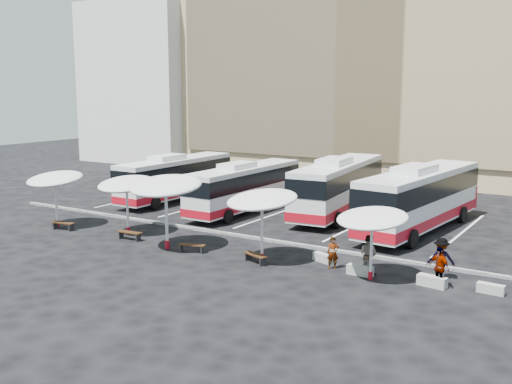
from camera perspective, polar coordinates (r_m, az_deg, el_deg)
The scene contains 26 objects.
ground at distance 34.79m, azimuth -4.05°, elevation -4.14°, with size 120.00×120.00×0.00m, color black.
sandstone_building at distance 62.48m, azimuth 13.88°, elevation 13.45°, with size 42.00×18.25×29.60m.
apartment_block at distance 73.16m, azimuth -8.91°, elevation 10.21°, with size 14.00×14.00×18.00m, color silver.
curb_divider at distance 35.16m, azimuth -3.56°, elevation -3.85°, with size 34.00×0.25×0.15m, color black.
bay_lines at distance 41.34m, azimuth 2.53°, elevation -1.87°, with size 24.15×12.00×0.01m.
bus_0 at distance 45.62m, azimuth -7.64°, elevation 1.46°, with size 2.63×11.15×3.54m.
bus_1 at distance 40.95m, azimuth -1.05°, elevation 0.56°, with size 2.69×11.05×3.50m.
bus_2 at distance 40.63m, azimuth 7.89°, elevation 0.70°, with size 3.85×12.52×3.91m.
bus_3 at distance 36.83m, azimuth 15.41°, elevation -0.42°, with size 3.83×12.87×4.02m.
sunshade_0 at distance 38.29m, azimuth -18.60°, elevation 1.17°, with size 3.58×3.62×3.48m.
sunshade_1 at distance 35.34m, azimuth -12.23°, elevation 0.73°, with size 3.68×3.72×3.45m.
sunshade_2 at distance 31.52m, azimuth -8.59°, elevation 0.57°, with size 4.42×4.46×3.97m.
sunshade_3 at distance 28.89m, azimuth 0.58°, elevation -0.76°, with size 4.31×4.34×3.62m.
sunshade_4 at distance 26.66m, azimuth 11.01°, elevation -2.50°, with size 3.74×3.77×3.27m.
wood_bench_0 at distance 37.74m, azimuth -17.90°, elevation -2.93°, with size 1.57×0.60×0.47m.
wood_bench_1 at distance 34.34m, azimuth -11.96°, elevation -3.90°, with size 1.56×0.51×0.47m.
wood_bench_2 at distance 31.25m, azimuth -6.13°, elevation -5.16°, with size 1.45×0.82×0.43m.
wood_bench_3 at distance 29.22m, azimuth -0.06°, elevation -6.15°, with size 1.50×0.86×0.45m.
conc_bench_0 at distance 29.64m, azimuth 6.40°, elevation -6.24°, with size 1.11×0.37×0.42m, color gray.
conc_bench_1 at distance 27.84m, azimuth 9.88°, elevation -7.37°, with size 1.20×0.40×0.45m, color gray.
conc_bench_2 at distance 26.98m, azimuth 16.42°, elevation -8.16°, with size 1.26×0.42×0.47m, color gray.
conc_bench_3 at distance 26.91m, azimuth 21.46°, elevation -8.57°, with size 1.10×0.37×0.41m, color gray.
passenger_0 at distance 28.45m, azimuth 7.34°, elevation -5.78°, with size 0.56×0.37×1.54m, color black.
passenger_1 at distance 27.90m, azimuth 10.64°, elevation -5.87°, with size 0.89×0.69×1.83m, color black.
passenger_2 at distance 26.76m, azimuth 17.02°, elevation -6.86°, with size 1.05×0.44×1.79m, color black.
passenger_3 at distance 27.85m, azimuth 17.19°, elevation -6.10°, with size 1.23×0.71×1.90m, color black.
Camera 1 is at (20.06, -27.15, 8.39)m, focal length 42.00 mm.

